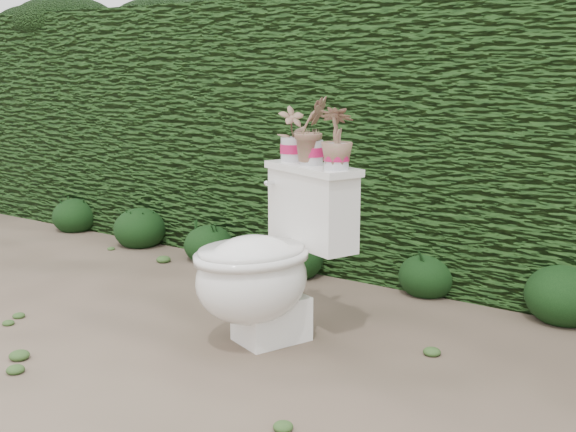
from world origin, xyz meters
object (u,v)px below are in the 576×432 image
Objects in this scene: potted_plant_left at (292,135)px; potted_plant_right at (337,140)px; potted_plant_center at (311,132)px; toilet at (268,264)px.

potted_plant_right is at bearing -79.26° from potted_plant_left.
potted_plant_center is 1.15× the size of potted_plant_right.
potted_plant_right is at bearing -86.99° from potted_plant_center.
potted_plant_left is (-0.06, 0.28, 0.54)m from toilet.
toilet is 0.62m from potted_plant_right.
potted_plant_left reaches higher than toilet.
potted_plant_center is at bearing 92.00° from toilet.
toilet is 0.61m from potted_plant_center.
potted_plant_right is (0.25, 0.16, 0.55)m from toilet.
potted_plant_left is 0.15m from potted_plant_center.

